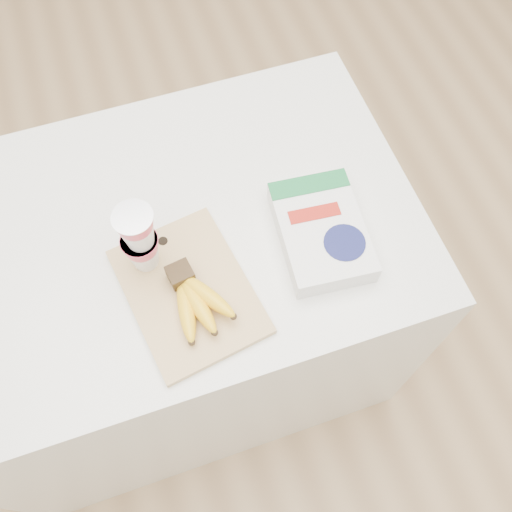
{
  "coord_description": "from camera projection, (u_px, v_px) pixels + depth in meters",
  "views": [
    {
      "loc": [
        -0.01,
        -0.64,
        1.88
      ],
      "look_at": [
        0.16,
        -0.14,
        0.87
      ],
      "focal_mm": 40.0,
      "sensor_mm": 36.0,
      "label": 1
    }
  ],
  "objects": [
    {
      "name": "table",
      "position": [
        185.0,
        303.0,
        1.59
      ],
      "size": [
        1.1,
        0.73,
        0.83
      ],
      "primitive_type": "cube",
      "color": "silver",
      "rests_on": "ground"
    },
    {
      "name": "cereal_box",
      "position": [
        321.0,
        231.0,
        1.18
      ],
      "size": [
        0.19,
        0.27,
        0.06
      ],
      "rotation": [
        0.0,
        0.0,
        -0.09
      ],
      "color": "white",
      "rests_on": "table"
    },
    {
      "name": "yogurt_stack",
      "position": [
        139.0,
        239.0,
        1.08
      ],
      "size": [
        0.08,
        0.08,
        0.18
      ],
      "color": "white",
      "rests_on": "cutting_board"
    },
    {
      "name": "room",
      "position": [
        107.0,
        32.0,
        0.75
      ],
      "size": [
        4.0,
        4.0,
        4.0
      ],
      "color": "tan",
      "rests_on": "ground"
    },
    {
      "name": "bananas",
      "position": [
        195.0,
        299.0,
        1.1
      ],
      "size": [
        0.12,
        0.17,
        0.05
      ],
      "color": "#382816",
      "rests_on": "cutting_board"
    },
    {
      "name": "cutting_board",
      "position": [
        188.0,
        291.0,
        1.14
      ],
      "size": [
        0.28,
        0.35,
        0.02
      ],
      "primitive_type": "cube",
      "rotation": [
        0.0,
        0.0,
        0.16
      ],
      "color": "tan",
      "rests_on": "table"
    }
  ]
}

